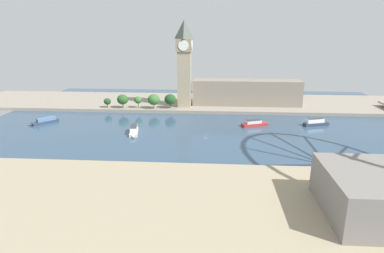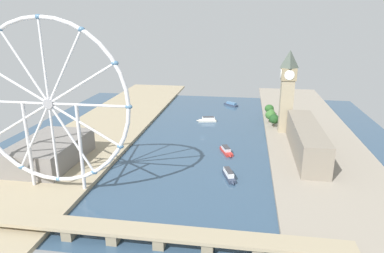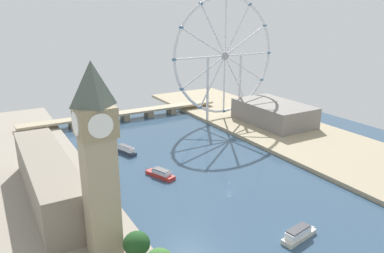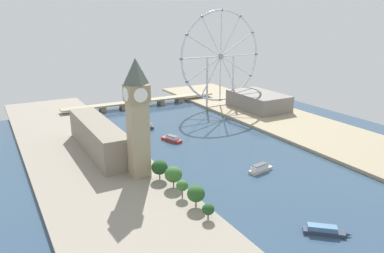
{
  "view_description": "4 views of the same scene",
  "coord_description": "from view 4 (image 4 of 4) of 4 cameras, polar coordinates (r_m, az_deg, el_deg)",
  "views": [
    {
      "loc": [
        245.2,
        6.77,
        78.88
      ],
      "look_at": [
        14.99,
        -9.52,
        10.81
      ],
      "focal_mm": 31.12,
      "sensor_mm": 36.0,
      "label": 1
    },
    {
      "loc": [
        -41.55,
        336.82,
        117.27
      ],
      "look_at": [
        7.36,
        22.47,
        17.92
      ],
      "focal_mm": 32.62,
      "sensor_mm": 36.0,
      "label": 2
    },
    {
      "loc": [
        -120.49,
        -164.47,
        104.81
      ],
      "look_at": [
        23.86,
        86.66,
        14.3
      ],
      "focal_mm": 34.77,
      "sensor_mm": 36.0,
      "label": 3
    },
    {
      "loc": [
        -173.89,
        -264.17,
        116.74
      ],
      "look_at": [
        -13.72,
        24.53,
        16.47
      ],
      "focal_mm": 35.62,
      "sensor_mm": 36.0,
      "label": 4
    }
  ],
  "objects": [
    {
      "name": "riverbank_right",
      "position": [
        404.27,
        17.23,
        -0.45
      ],
      "size": [
        90.0,
        520.0,
        3.0
      ],
      "primitive_type": "cube",
      "color": "tan",
      "rests_on": "ground_plane"
    },
    {
      "name": "river_bridge",
      "position": [
        489.61,
        -7.45,
        3.67
      ],
      "size": [
        201.21,
        13.75,
        8.13
      ],
      "color": "tan",
      "rests_on": "ground_plane"
    },
    {
      "name": "ground_plane",
      "position": [
        337.12,
        4.07,
        -3.41
      ],
      "size": [
        389.21,
        389.21,
        0.0
      ],
      "primitive_type": "plane",
      "color": "#334C66"
    },
    {
      "name": "parliament_block",
      "position": [
        328.74,
        -13.88,
        -1.5
      ],
      "size": [
        22.0,
        109.91,
        25.55
      ],
      "primitive_type": "cube",
      "color": "gray",
      "rests_on": "riverbank_left"
    },
    {
      "name": "tour_boat_2",
      "position": [
        294.83,
        10.23,
        -6.17
      ],
      "size": [
        24.6,
        9.68,
        6.11
      ],
      "rotation": [
        0.0,
        0.0,
        0.18
      ],
      "color": "beige",
      "rests_on": "ground_plane"
    },
    {
      "name": "riverbank_left",
      "position": [
        295.3,
        -14.2,
        -6.63
      ],
      "size": [
        90.0,
        520.0,
        3.0
      ],
      "primitive_type": "cube",
      "color": "gray",
      "rests_on": "ground_plane"
    },
    {
      "name": "tour_boat_0",
      "position": [
        356.95,
        -3.1,
        -1.84
      ],
      "size": [
        13.6,
        25.1,
        5.55
      ],
      "rotation": [
        0.0,
        0.0,
        1.94
      ],
      "color": "#B22D28",
      "rests_on": "ground_plane"
    },
    {
      "name": "clock_tower",
      "position": [
        265.75,
        -8.16,
        1.46
      ],
      "size": [
        15.86,
        15.86,
        84.12
      ],
      "color": "tan",
      "rests_on": "riverbank_left"
    },
    {
      "name": "tree_row_embankment",
      "position": [
        250.01,
        -2.21,
        -7.99
      ],
      "size": [
        14.55,
        72.14,
        14.37
      ],
      "color": "#513823",
      "rests_on": "riverbank_left"
    },
    {
      "name": "riverside_hall",
      "position": [
        469.35,
        9.89,
        3.81
      ],
      "size": [
        45.37,
        73.48,
        18.97
      ],
      "primitive_type": "cube",
      "color": "gray",
      "rests_on": "riverbank_right"
    },
    {
      "name": "tour_boat_3",
      "position": [
        226.96,
        19.16,
        -14.49
      ],
      "size": [
        22.31,
        20.01,
        4.92
      ],
      "rotation": [
        0.0,
        0.0,
        5.57
      ],
      "color": "#2D384C",
      "rests_on": "ground_plane"
    },
    {
      "name": "tour_boat_1",
      "position": [
        400.38,
        -7.04,
        0.21
      ],
      "size": [
        11.73,
        25.32,
        6.23
      ],
      "rotation": [
        0.0,
        0.0,
        1.88
      ],
      "color": "#2D384C",
      "rests_on": "ground_plane"
    },
    {
      "name": "ferris_wheel",
      "position": [
        475.86,
        4.32,
        10.34
      ],
      "size": [
        113.85,
        3.2,
        116.55
      ],
      "color": "silver",
      "rests_on": "riverbank_right"
    }
  ]
}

